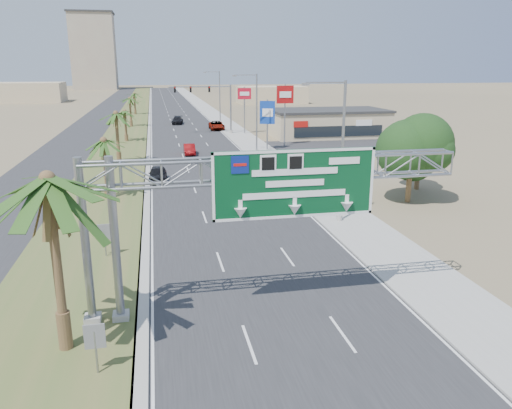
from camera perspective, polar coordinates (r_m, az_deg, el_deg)
The scene contains 30 objects.
road at distance 121.31m, azimuth -9.05°, elevation 10.19°, with size 12.00×300.00×0.02m, color #28282B.
sidewalk_right at distance 121.97m, azimuth -5.00°, elevation 10.37°, with size 4.00×300.00×0.10m, color #9E9B93.
median_grass at distance 121.28m, azimuth -13.85°, elevation 9.96°, with size 7.00×300.00×0.12m, color #485F2A.
opposing_road at distance 121.75m, azimuth -17.18°, elevation 9.72°, with size 8.00×300.00×0.02m, color #28282B.
sign_gantry at distance 21.61m, azimuth 0.15°, elevation 2.57°, with size 16.75×1.24×7.50m.
palm_near at distance 19.51m, azimuth -22.74°, elevation 2.56°, with size 5.70×5.70×8.35m.
palm_row_b at distance 43.32m, azimuth -17.03°, elevation 6.89°, with size 3.99×3.99×5.95m.
palm_row_c at distance 59.08m, azimuth -15.73°, elevation 9.88°, with size 3.99×3.99×6.75m.
palm_row_d at distance 77.09m, azimuth -14.78°, elevation 10.21°, with size 3.99×3.99×5.45m.
palm_row_e at distance 95.97m, azimuth -14.24°, elevation 11.60°, with size 3.99×3.99×6.15m.
palm_row_f at distance 120.93m, azimuth -13.75°, elevation 12.17°, with size 3.99×3.99×5.75m.
streetlight_near at distance 35.59m, azimuth 9.51°, elevation 5.27°, with size 3.27×0.44×10.00m.
streetlight_mid at distance 64.25m, azimuth -0.10°, elevation 9.99°, with size 3.27×0.44×10.00m.
streetlight_far at distance 99.69m, azimuth -4.27°, elevation 11.92°, with size 3.27×0.44×10.00m.
signal_mast at distance 83.55m, azimuth -4.31°, elevation 11.34°, with size 10.28×0.71×8.00m.
store_building at distance 81.90m, azimuth 8.19°, elevation 9.14°, with size 18.00×10.00×4.00m, color tan.
oak_near at distance 42.42m, azimuth 17.39°, elevation 6.19°, with size 4.50×4.50×6.80m.
oak_far at distance 47.43m, azimuth 18.23°, elevation 6.17°, with size 3.50×3.50×5.60m.
median_signback_a at distance 19.35m, azimuth -17.93°, elevation -14.53°, with size 0.75×0.08×2.08m.
median_signback_b at distance 30.39m, azimuth -16.93°, elevation -3.29°, with size 0.75×0.08×2.08m.
tower_distant at distance 262.15m, azimuth -18.05°, elevation 16.25°, with size 20.00×16.00×35.00m, color tan.
building_distant_left at distance 175.43m, azimuth -25.07°, elevation 11.54°, with size 24.00×14.00×6.00m, color tan.
building_distant_right at distance 155.01m, azimuth 1.76°, elevation 12.42°, with size 20.00×12.00×5.00m, color tan.
car_left_lane at distance 49.68m, azimuth -11.16°, elevation 3.42°, with size 1.71×4.25×1.45m, color black.
car_mid_lane at distance 64.57m, azimuth -7.62°, elevation 6.27°, with size 1.39×4.00×1.32m, color maroon.
car_right_lane at distance 89.73m, azimuth -4.53°, elevation 8.99°, with size 2.48×5.39×1.50m, color gray.
car_far at distance 99.47m, azimuth -8.97°, elevation 9.47°, with size 2.00×4.91×1.43m, color black.
pole_sign_red_near at distance 70.25m, azimuth 3.34°, elevation 12.06°, with size 2.42×0.57×8.54m.
pole_sign_blue at distance 67.01m, azimuth 1.31°, elevation 10.29°, with size 1.99×0.93×6.69m.
pole_sign_red_far at distance 83.53m, azimuth -1.34°, elevation 12.18°, with size 2.20×0.38×7.66m.
Camera 1 is at (-5.30, -10.70, 10.90)m, focal length 35.00 mm.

